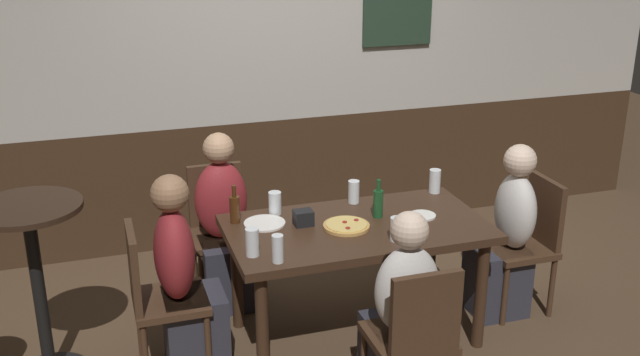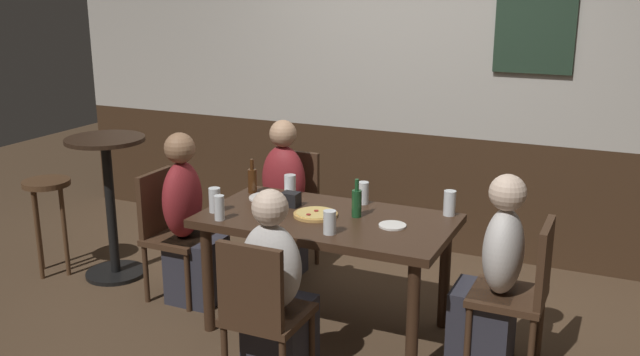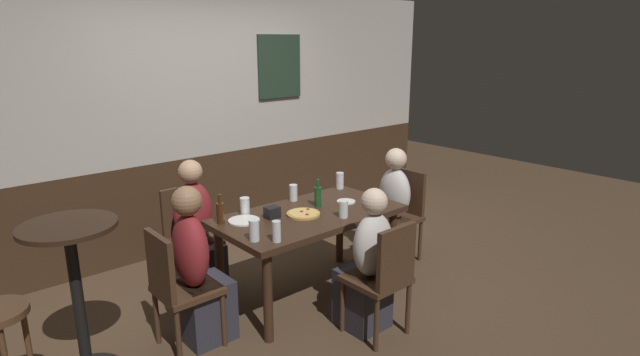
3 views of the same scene
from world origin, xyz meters
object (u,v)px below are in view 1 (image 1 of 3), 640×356
person_left_far (224,234)px  chair_left_far (219,223)px  highball_clear (435,183)px  person_head_east (506,243)px  plate_white_small (422,216)px  pizza (346,226)px  chair_head_west (156,292)px  person_mid_near (401,323)px  condiment_caddy (303,218)px  pint_glass_stout (354,193)px  tumbler_water (252,244)px  side_bar_table (37,280)px  plate_white_large (265,223)px  chair_head_east (528,237)px  pint_glass_amber (397,230)px  beer_glass_tall (275,204)px  person_head_west (185,288)px  chair_mid_near (415,334)px  dining_table (357,239)px  beer_bottle_brown (235,208)px  tumbler_short (278,250)px  beer_bottle_green (378,203)px

person_left_far → chair_left_far: bearing=90.0°
highball_clear → person_head_east: bearing=-44.5°
plate_white_small → pizza: bearing=-178.7°
chair_head_west → plate_white_small: bearing=-0.1°
person_mid_near → condiment_caddy: bearing=111.3°
plate_white_small → person_head_east: bearing=0.2°
pizza → pint_glass_stout: 0.39m
person_head_east → pint_glass_stout: person_head_east is taller
person_left_far → condiment_caddy: 0.74m
tumbler_water → side_bar_table: (-1.10, 0.30, -0.19)m
pint_glass_stout → plate_white_large: bearing=-165.5°
chair_head_east → pint_glass_amber: chair_head_east is taller
person_head_east → side_bar_table: person_head_east is taller
pizza → side_bar_table: size_ratio=0.26×
beer_glass_tall → pizza: bearing=-43.8°
tumbler_water → plate_white_large: bearing=67.3°
chair_head_west → person_head_west: size_ratio=0.75×
plate_white_small → tumbler_water: bearing=-169.6°
chair_mid_near → plate_white_large: chair_mid_near is taller
pint_glass_amber → chair_head_west: bearing=168.6°
chair_left_far → pizza: chair_left_far is taller
pint_glass_stout → dining_table: bearing=-107.0°
dining_table → condiment_caddy: bearing=161.6°
chair_left_far → condiment_caddy: chair_left_far is taller
beer_glass_tall → pint_glass_amber: bearing=-46.6°
chair_head_west → person_mid_near: 1.35m
person_head_east → tumbler_water: person_head_east is taller
person_head_west → plate_white_small: bearing=-0.1°
chair_head_east → person_head_east: size_ratio=0.78×
plate_white_large → beer_bottle_brown: bearing=153.2°
chair_left_far → person_left_far: (0.00, -0.16, -0.01)m
person_left_far → plate_white_large: person_left_far is taller
dining_table → person_head_east: 1.03m
chair_head_east → condiment_caddy: bearing=176.2°
chair_mid_near → chair_head_east: size_ratio=1.00×
pint_glass_stout → chair_head_west: bearing=-165.3°
chair_head_west → highball_clear: highball_clear is taller
person_left_far → plate_white_small: size_ratio=7.19×
beer_glass_tall → beer_bottle_brown: beer_bottle_brown is taller
tumbler_short → pint_glass_stout: (0.66, 0.65, -0.00)m
chair_head_west → tumbler_short: 0.76m
tumbler_short → dining_table: bearing=29.6°
pint_glass_amber → plate_white_small: pint_glass_amber is taller
side_bar_table → pint_glass_stout: bearing=7.1°
beer_bottle_brown → side_bar_table: bearing=-172.0°
dining_table → person_left_far: (-0.67, 0.66, -0.16)m
person_mid_near → highball_clear: (0.66, 1.00, 0.34)m
beer_bottle_green → plate_white_small: size_ratio=1.47×
person_mid_near → chair_mid_near: bearing=-90.0°
side_bar_table → pint_glass_amber: bearing=-10.8°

